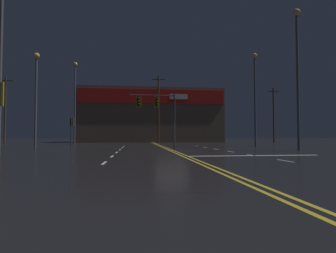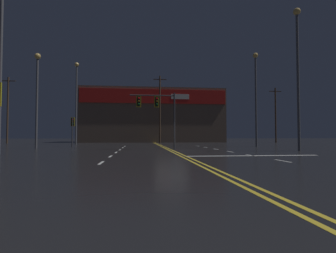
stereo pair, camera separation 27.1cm
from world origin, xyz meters
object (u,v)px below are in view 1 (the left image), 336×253
Objects in this scene: streetlight_median_approach at (1,34)px; streetlight_far_median at (36,87)px; streetlight_near_right at (255,87)px; streetlight_far_left at (75,93)px; traffic_signal_corner_northwest at (72,125)px; streetlight_near_left at (297,62)px; traffic_signal_median at (156,106)px.

streetlight_median_approach reaches higher than streetlight_far_median.
streetlight_near_right is 0.93× the size of streetlight_far_left.
traffic_signal_corner_northwest is 0.28× the size of streetlight_near_left.
streetlight_near_right is 22.70m from streetlight_far_left.
streetlight_far_left reaches higher than streetlight_near_right.
streetlight_near_right is (19.88, -2.43, 4.12)m from traffic_signal_corner_northwest.
traffic_signal_median is at bearing -157.66° from streetlight_near_right.
streetlight_far_left is at bearing 82.39° from streetlight_far_median.
streetlight_far_median is (-11.10, 3.39, 2.09)m from traffic_signal_median.
streetlight_median_approach is 1.13× the size of streetlight_far_left.
streetlight_far_median is (-1.32, -9.87, -1.06)m from streetlight_far_left.
streetlight_median_approach is 18.31m from streetlight_far_left.
streetlight_near_left is 23.10m from streetlight_far_median.
streetlight_far_left reaches higher than traffic_signal_corner_northwest.
streetlight_far_median is at bearing -97.61° from streetlight_far_left.
traffic_signal_median is at bearing 162.60° from streetlight_near_left.
streetlight_far_left is (0.40, 18.29, -0.77)m from streetlight_median_approach.
streetlight_near_left is 21.20m from streetlight_median_approach.
streetlight_median_approach is (-1.50, -12.06, 5.29)m from traffic_signal_corner_northwest.
streetlight_near_left is (10.94, -3.43, 3.29)m from traffic_signal_median.
traffic_signal_corner_northwest is at bearing 173.04° from streetlight_near_right.
traffic_signal_corner_northwest is 0.29× the size of streetlight_far_left.
streetlight_near_left is at bearing -91.85° from streetlight_near_right.
streetlight_median_approach is (-21.39, -9.63, 1.17)m from streetlight_near_right.
streetlight_near_left is 26.61m from streetlight_far_left.
streetlight_near_left is (19.62, -10.46, 4.67)m from traffic_signal_corner_northwest.
streetlight_far_median reaches higher than traffic_signal_median.
streetlight_near_left reaches higher than traffic_signal_median.
streetlight_median_approach is 1.37× the size of streetlight_far_median.
traffic_signal_median is at bearing -53.59° from streetlight_far_left.
streetlight_near_left reaches higher than traffic_signal_corner_northwest.
streetlight_near_right is (0.26, 8.04, -0.54)m from streetlight_near_left.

